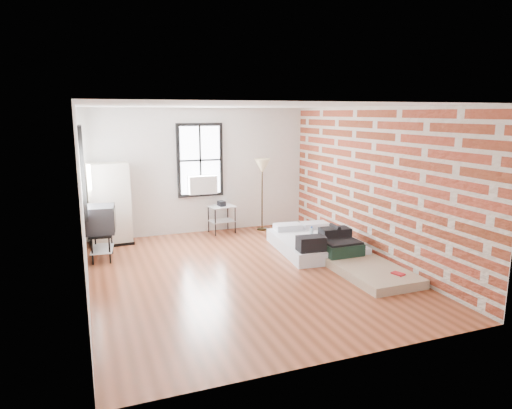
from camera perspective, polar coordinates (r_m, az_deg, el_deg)
name	(u,v)px	position (r m, az deg, el deg)	size (l,w,h in m)	color
ground	(245,273)	(7.87, -1.43, -8.59)	(6.00, 6.00, 0.00)	brown
room_shell	(250,169)	(7.87, -0.78, 4.44)	(5.02, 6.02, 2.80)	silver
mattress_main	(315,242)	(9.13, 7.42, -4.72)	(1.60, 2.06, 0.62)	silver
mattress_bare	(361,264)	(8.15, 13.02, -7.28)	(0.99, 1.87, 0.40)	tan
wardrobe	(109,205)	(9.81, -17.84, 0.00)	(0.88, 0.53, 1.69)	black
side_table	(222,211)	(10.34, -4.32, -0.84)	(0.62, 0.53, 0.74)	black
floor_lamp	(262,169)	(10.43, 0.78, 4.42)	(0.36, 0.36, 1.66)	#2D230F
tv_stand	(101,221)	(8.88, -18.81, -1.99)	(0.57, 0.76, 1.01)	black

